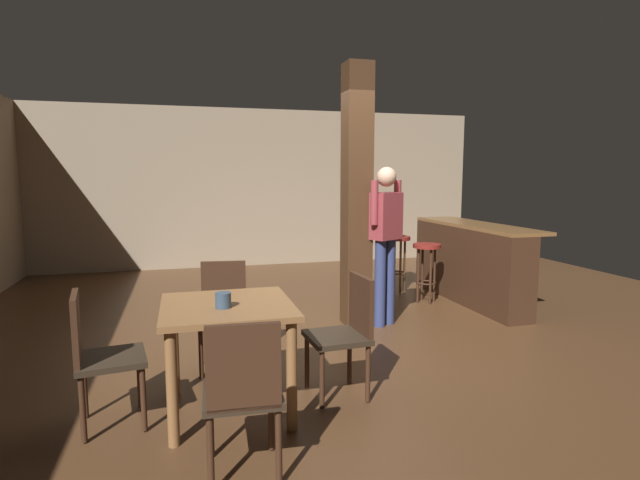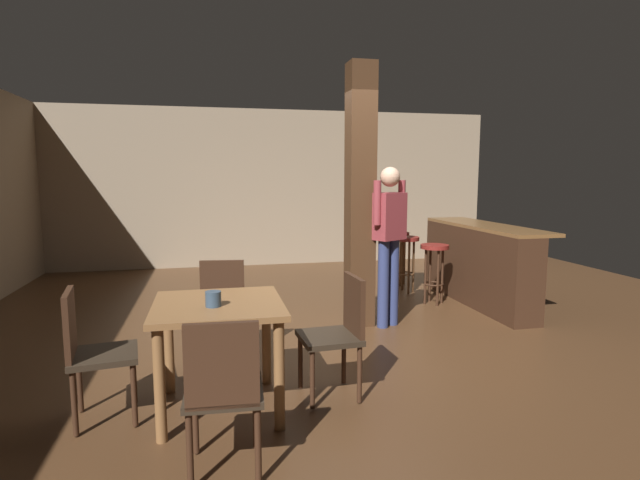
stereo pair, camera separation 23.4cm
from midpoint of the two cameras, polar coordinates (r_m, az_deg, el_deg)
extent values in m
plane|color=#4C301C|center=(5.02, 0.84, -11.54)|extent=(10.80, 10.80, 0.00)
cube|color=gray|center=(9.16, -7.06, 5.91)|extent=(8.00, 0.10, 2.80)
cube|color=#422816|center=(5.39, 2.96, 4.93)|extent=(0.28, 0.28, 2.80)
cube|color=brown|center=(3.49, -12.48, -7.47)|extent=(0.87, 0.87, 0.04)
cylinder|color=brown|center=(3.98, -7.23, -11.23)|extent=(0.07, 0.07, 0.73)
cylinder|color=brown|center=(3.95, -18.02, -11.68)|extent=(0.07, 0.07, 0.73)
cylinder|color=brown|center=(3.30, -5.35, -15.21)|extent=(0.07, 0.07, 0.73)
cylinder|color=brown|center=(3.27, -18.61, -15.82)|extent=(0.07, 0.07, 0.73)
cube|color=#2D2319|center=(4.29, -12.54, -8.76)|extent=(0.47, 0.47, 0.04)
cube|color=#382114|center=(4.42, -12.45, -5.27)|extent=(0.38, 0.08, 0.45)
cylinder|color=#382114|center=(4.18, -10.17, -12.37)|extent=(0.04, 0.04, 0.43)
cylinder|color=#382114|center=(4.21, -15.05, -12.38)|extent=(0.04, 0.04, 0.43)
cylinder|color=#382114|center=(4.51, -10.04, -10.87)|extent=(0.04, 0.04, 0.43)
cylinder|color=#382114|center=(4.54, -14.54, -10.89)|extent=(0.04, 0.04, 0.43)
cube|color=#2D2319|center=(3.73, 0.09, -11.08)|extent=(0.44, 0.44, 0.04)
cube|color=#382114|center=(3.73, 2.91, -7.48)|extent=(0.06, 0.38, 0.45)
cylinder|color=#382114|center=(3.60, -1.71, -15.60)|extent=(0.04, 0.04, 0.43)
cylinder|color=#382114|center=(3.91, -3.27, -13.69)|extent=(0.04, 0.04, 0.43)
cylinder|color=#382114|center=(3.71, 3.64, -14.89)|extent=(0.04, 0.04, 0.43)
cylinder|color=#382114|center=(4.01, 1.68, -13.12)|extent=(0.04, 0.04, 0.43)
cube|color=#2D2319|center=(2.89, -11.29, -16.88)|extent=(0.44, 0.44, 0.04)
cube|color=#382114|center=(2.63, -11.34, -14.11)|extent=(0.38, 0.06, 0.45)
cylinder|color=#382114|center=(3.15, -14.62, -19.39)|extent=(0.04, 0.04, 0.43)
cylinder|color=#382114|center=(3.15, -7.87, -19.19)|extent=(0.04, 0.04, 0.43)
cylinder|color=#382114|center=(2.84, -14.92, -22.55)|extent=(0.04, 0.04, 0.43)
cylinder|color=#382114|center=(2.84, -7.28, -22.32)|extent=(0.04, 0.04, 0.43)
cube|color=#2D2319|center=(3.63, -24.52, -12.29)|extent=(0.48, 0.48, 0.04)
cube|color=#382114|center=(3.57, -27.83, -9.01)|extent=(0.09, 0.38, 0.45)
cylinder|color=#382114|center=(3.87, -21.63, -14.46)|extent=(0.04, 0.04, 0.43)
cylinder|color=#382114|center=(3.55, -21.41, -16.50)|extent=(0.04, 0.04, 0.43)
cylinder|color=#382114|center=(3.88, -26.97, -14.69)|extent=(0.04, 0.04, 0.43)
cylinder|color=#382114|center=(3.56, -27.30, -16.76)|extent=(0.04, 0.04, 0.43)
cylinder|color=#33475B|center=(3.38, -12.97, -6.74)|extent=(0.10, 0.10, 0.10)
cube|color=maroon|center=(5.36, 6.31, 2.75)|extent=(0.39, 0.34, 0.50)
sphere|color=tan|center=(5.35, 6.37, 7.18)|extent=(0.28, 0.28, 0.21)
cylinder|color=navy|center=(5.53, 6.74, -4.71)|extent=(0.16, 0.16, 0.95)
cylinder|color=navy|center=(5.41, 5.65, -4.97)|extent=(0.16, 0.16, 0.95)
cylinder|color=maroon|center=(5.50, 7.64, 4.41)|extent=(0.11, 0.11, 0.46)
cylinder|color=maroon|center=(5.21, 4.95, 4.28)|extent=(0.11, 0.11, 0.46)
cube|color=brown|center=(6.68, 16.49, 1.63)|extent=(0.56, 2.22, 0.04)
cube|color=#382114|center=(6.70, 15.60, -2.71)|extent=(0.36, 2.22, 0.97)
cylinder|color=maroon|center=(6.48, 11.13, -0.66)|extent=(0.35, 0.35, 0.05)
torus|color=#382114|center=(6.57, 11.03, -4.80)|extent=(0.25, 0.25, 0.02)
cylinder|color=#382114|center=(6.65, 10.61, -3.78)|extent=(0.03, 0.03, 0.71)
cylinder|color=#382114|center=(6.45, 11.50, -4.15)|extent=(0.03, 0.03, 0.71)
cylinder|color=#382114|center=(6.60, 11.95, -3.90)|extent=(0.03, 0.03, 0.71)
cylinder|color=#382114|center=(6.50, 10.13, -4.03)|extent=(0.03, 0.03, 0.71)
cylinder|color=maroon|center=(7.05, 7.91, 0.22)|extent=(0.36, 0.36, 0.05)
torus|color=brown|center=(7.13, 7.84, -3.71)|extent=(0.25, 0.25, 0.02)
cylinder|color=brown|center=(7.21, 7.49, -2.76)|extent=(0.03, 0.03, 0.73)
cylinder|color=brown|center=(7.00, 8.23, -3.08)|extent=(0.03, 0.03, 0.73)
cylinder|color=brown|center=(7.16, 8.71, -2.86)|extent=(0.03, 0.03, 0.73)
cylinder|color=brown|center=(7.06, 6.98, -2.96)|extent=(0.03, 0.03, 0.73)
cylinder|color=maroon|center=(7.52, 6.96, 0.75)|extent=(0.33, 0.33, 0.05)
torus|color=brown|center=(7.60, 6.90, -2.99)|extent=(0.23, 0.23, 0.02)
cylinder|color=brown|center=(7.68, 6.61, -2.10)|extent=(0.03, 0.03, 0.74)
cylinder|color=brown|center=(7.48, 7.22, -2.35)|extent=(0.03, 0.03, 0.74)
cylinder|color=brown|center=(7.62, 7.65, -2.19)|extent=(0.03, 0.03, 0.74)
cylinder|color=brown|center=(7.54, 6.17, -2.26)|extent=(0.03, 0.03, 0.74)
camera|label=1|loc=(0.12, -91.43, -0.19)|focal=28.00mm
camera|label=2|loc=(0.12, 88.57, 0.19)|focal=28.00mm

